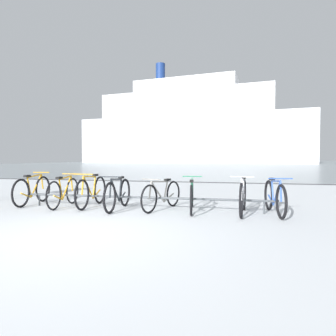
% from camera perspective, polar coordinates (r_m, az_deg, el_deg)
% --- Properties ---
extents(ground, '(80.00, 132.00, 0.08)m').
position_cam_1_polar(ground, '(57.99, 10.09, 0.81)').
color(ground, silver).
extents(bike_rack, '(5.97, 0.13, 0.31)m').
position_cam_1_polar(bike_rack, '(6.76, -5.03, -5.84)').
color(bike_rack, '#4C5156').
rests_on(bike_rack, ground).
extents(bicycle_0, '(0.46, 1.66, 0.81)m').
position_cam_1_polar(bicycle_0, '(8.22, -25.05, -3.96)').
color(bicycle_0, black).
rests_on(bicycle_0, ground).
extents(bicycle_1, '(0.46, 1.62, 0.79)m').
position_cam_1_polar(bicycle_1, '(7.54, -19.80, -4.46)').
color(bicycle_1, black).
rests_on(bicycle_1, ground).
extents(bicycle_2, '(0.46, 1.74, 0.83)m').
position_cam_1_polar(bicycle_2, '(7.34, -14.79, -4.46)').
color(bicycle_2, black).
rests_on(bicycle_2, ground).
extents(bicycle_3, '(0.46, 1.67, 0.80)m').
position_cam_1_polar(bicycle_3, '(6.80, -9.81, -5.07)').
color(bicycle_3, black).
rests_on(bicycle_3, ground).
extents(bicycle_4, '(0.64, 1.62, 0.74)m').
position_cam_1_polar(bicycle_4, '(6.70, -1.19, -5.33)').
color(bicycle_4, black).
rests_on(bicycle_4, ground).
extents(bicycle_5, '(0.46, 1.71, 0.76)m').
position_cam_1_polar(bicycle_5, '(6.56, 4.69, -5.44)').
color(bicycle_5, black).
rests_on(bicycle_5, ground).
extents(bicycle_6, '(0.46, 1.66, 0.83)m').
position_cam_1_polar(bicycle_6, '(6.39, 14.50, -5.44)').
color(bicycle_6, black).
rests_on(bicycle_6, ground).
extents(bicycle_7, '(0.46, 1.68, 0.80)m').
position_cam_1_polar(bicycle_7, '(6.55, 20.19, -5.44)').
color(bicycle_7, black).
rests_on(bicycle_7, ground).
extents(ferry_ship, '(53.46, 18.95, 23.91)m').
position_cam_1_polar(ferry_ship, '(69.02, 4.32, 7.73)').
color(ferry_ship, silver).
rests_on(ferry_ship, ground).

